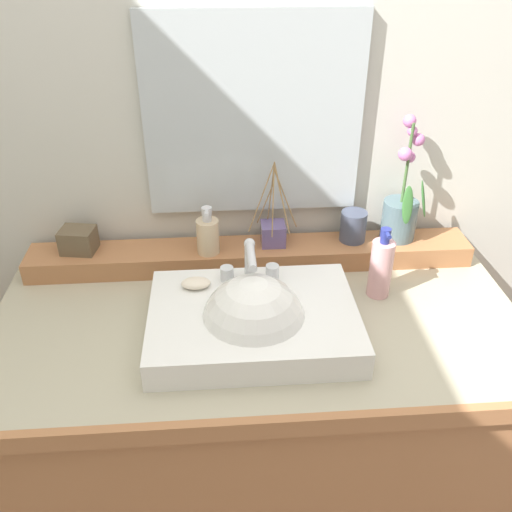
% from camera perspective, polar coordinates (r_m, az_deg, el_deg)
% --- Properties ---
extents(wall_back, '(3.17, 0.20, 2.48)m').
position_cam_1_polar(wall_back, '(1.54, -1.04, 15.24)').
color(wall_back, silver).
rests_on(wall_back, ground).
extents(vanity_cabinet, '(1.27, 0.64, 0.85)m').
position_cam_1_polar(vanity_cabinet, '(1.63, 0.18, -18.17)').
color(vanity_cabinet, '#A96D44').
rests_on(vanity_cabinet, ground).
extents(back_ledge, '(1.20, 0.12, 0.06)m').
position_cam_1_polar(back_ledge, '(1.52, -0.50, 0.10)').
color(back_ledge, '#A96D44').
rests_on(back_ledge, vanity_cabinet).
extents(sink_basin, '(0.47, 0.34, 0.27)m').
position_cam_1_polar(sink_basin, '(1.27, -0.26, -6.96)').
color(sink_basin, white).
rests_on(sink_basin, vanity_cabinet).
extents(soap_bar, '(0.07, 0.04, 0.02)m').
position_cam_1_polar(soap_bar, '(1.32, -6.20, -2.80)').
color(soap_bar, beige).
rests_on(soap_bar, sink_basin).
extents(potted_plant, '(0.12, 0.11, 0.34)m').
position_cam_1_polar(potted_plant, '(1.55, 14.70, 4.76)').
color(potted_plant, slate).
rests_on(potted_plant, back_ledge).
extents(soap_dispenser, '(0.06, 0.06, 0.13)m').
position_cam_1_polar(soap_dispenser, '(1.46, -4.97, 2.19)').
color(soap_dispenser, beige).
rests_on(soap_dispenser, back_ledge).
extents(tumbler_cup, '(0.07, 0.07, 0.09)m').
position_cam_1_polar(tumbler_cup, '(1.54, 9.97, 3.04)').
color(tumbler_cup, '#42495D').
rests_on(tumbler_cup, back_ledge).
extents(reed_diffuser, '(0.13, 0.09, 0.24)m').
position_cam_1_polar(reed_diffuser, '(1.50, 1.76, 2.48)').
color(reed_diffuser, slate).
rests_on(reed_diffuser, back_ledge).
extents(trinket_box, '(0.10, 0.08, 0.06)m').
position_cam_1_polar(trinket_box, '(1.54, -17.81, 1.56)').
color(trinket_box, brown).
rests_on(trinket_box, back_ledge).
extents(lotion_bottle, '(0.06, 0.06, 0.19)m').
position_cam_1_polar(lotion_bottle, '(1.41, 12.73, -1.14)').
color(lotion_bottle, '#DA9FA3').
rests_on(lotion_bottle, vanity_cabinet).
extents(mirror, '(0.55, 0.02, 0.51)m').
position_cam_1_polar(mirror, '(1.43, -0.26, 14.11)').
color(mirror, silver).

